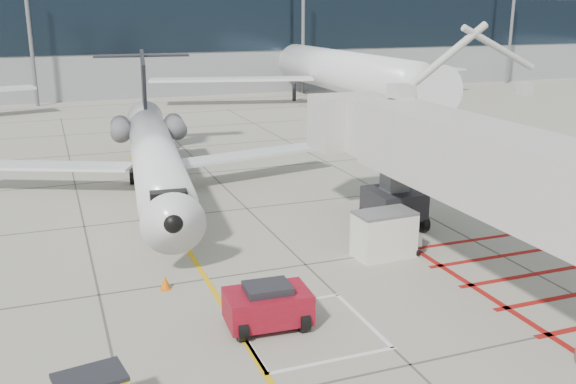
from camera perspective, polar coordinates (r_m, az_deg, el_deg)
name	(u,v)px	position (r m, az deg, el deg)	size (l,w,h in m)	color
ground_plane	(349,307)	(22.51, 5.48, -10.12)	(260.00, 260.00, 0.00)	#9E9A88
regional_jet	(156,139)	(33.29, -11.65, 4.63)	(21.16, 26.68, 6.99)	white
jet_bridge	(482,179)	(24.39, 16.88, 1.11)	(9.25, 19.52, 7.81)	beige
pushback_tug	(268,304)	(20.81, -1.83, -9.96)	(2.66, 1.67, 1.55)	maroon
baggage_cart	(399,241)	(27.24, 9.86, -4.34)	(1.65, 1.04, 1.04)	#5A5A5F
ground_power_unit	(384,234)	(26.68, 8.53, -3.72)	(2.42, 1.41, 1.92)	white
cone_nose	(165,282)	(24.03, -10.86, -7.89)	(0.39, 0.39, 0.54)	#E45F0C
cone_side	(355,245)	(27.34, 5.99, -4.68)	(0.38, 0.38, 0.52)	orange
terminal_building	(190,30)	(90.16, -8.69, 14.03)	(180.00, 28.00, 14.00)	gray
terminal_glass_band	(216,25)	(76.46, -6.41, 14.53)	(180.00, 0.10, 6.00)	black
bg_aircraft_c	(329,43)	(70.35, 3.67, 13.11)	(37.97, 42.18, 12.66)	silver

